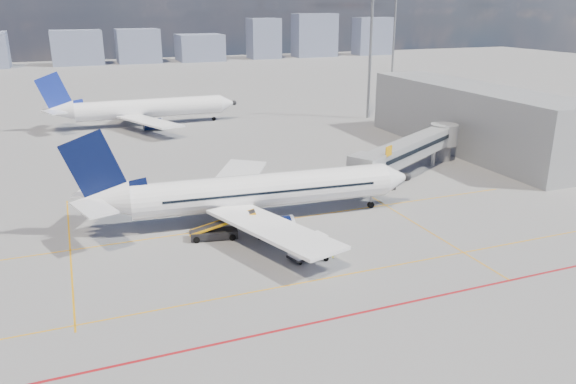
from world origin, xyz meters
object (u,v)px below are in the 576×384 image
at_px(second_aircraft, 142,109).
at_px(belt_loader, 216,232).
at_px(main_aircraft, 250,192).
at_px(baggage_tug, 316,253).
at_px(ramp_worker, 333,249).
at_px(cargo_dolly, 308,246).

xyz_separation_m(second_aircraft, belt_loader, (-0.93, -58.14, -2.54)).
distance_m(main_aircraft, belt_loader, 6.21).
relative_size(baggage_tug, ramp_worker, 1.30).
relative_size(cargo_dolly, belt_loader, 0.60).
distance_m(second_aircraft, cargo_dolly, 65.86).
bearing_deg(ramp_worker, belt_loader, 70.16).
bearing_deg(belt_loader, ramp_worker, -31.73).
distance_m(baggage_tug, cargo_dolly, 0.90).
xyz_separation_m(main_aircraft, belt_loader, (-4.66, -3.22, -2.53)).
height_order(baggage_tug, ramp_worker, ramp_worker).
bearing_deg(cargo_dolly, belt_loader, 116.97).
bearing_deg(main_aircraft, ramp_worker, -65.20).
bearing_deg(baggage_tug, cargo_dolly, 143.43).
relative_size(main_aircraft, baggage_tug, 17.13).
distance_m(cargo_dolly, belt_loader, 9.99).
bearing_deg(cargo_dolly, second_aircraft, 80.16).
distance_m(main_aircraft, second_aircraft, 55.04).
relative_size(main_aircraft, cargo_dolly, 9.15).
distance_m(cargo_dolly, ramp_worker, 2.30).
bearing_deg(baggage_tug, ramp_worker, 6.62).
height_order(main_aircraft, baggage_tug, main_aircraft).
xyz_separation_m(cargo_dolly, ramp_worker, (2.17, -0.73, -0.30)).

